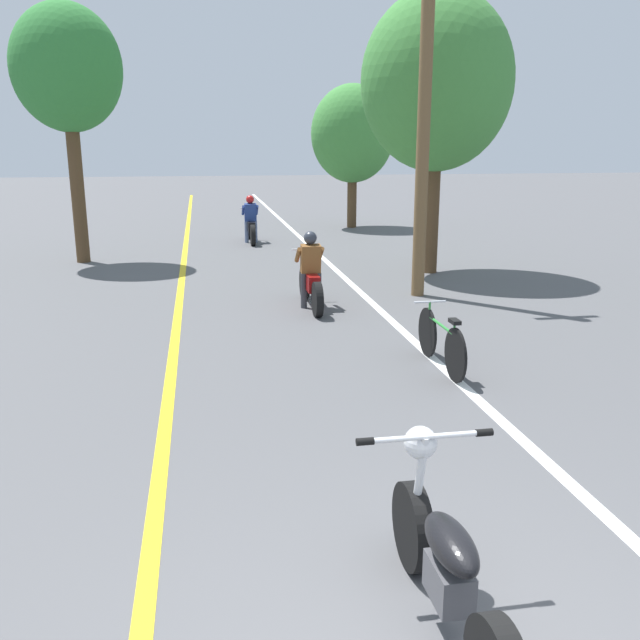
{
  "coord_description": "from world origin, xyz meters",
  "views": [
    {
      "loc": [
        -1.25,
        -2.61,
        2.82
      ],
      "look_at": [
        0.02,
        4.62,
        0.9
      ],
      "focal_mm": 38.0,
      "sensor_mm": 36.0,
      "label": 1
    }
  ],
  "objects_px": {
    "bicycle_parked": "(441,341)",
    "utility_pole": "(424,105)",
    "motorcycle_rider_far": "(251,225)",
    "roadside_tree_right_far": "(353,134)",
    "motorcycle_rider_lead": "(311,279)",
    "roadside_tree_right_near": "(437,82)",
    "motorcycle_foreground": "(446,565)",
    "roadside_tree_left": "(67,70)"
  },
  "relations": [
    {
      "from": "bicycle_parked",
      "to": "utility_pole",
      "type": "bearing_deg",
      "value": 75.86
    },
    {
      "from": "utility_pole",
      "to": "motorcycle_rider_far",
      "type": "distance_m",
      "value": 8.69
    },
    {
      "from": "roadside_tree_right_far",
      "to": "motorcycle_rider_lead",
      "type": "xyz_separation_m",
      "value": [
        -3.29,
        -11.41,
        -2.6
      ]
    },
    {
      "from": "roadside_tree_right_near",
      "to": "motorcycle_foreground",
      "type": "bearing_deg",
      "value": -108.46
    },
    {
      "from": "roadside_tree_right_near",
      "to": "roadside_tree_right_far",
      "type": "bearing_deg",
      "value": 89.26
    },
    {
      "from": "roadside_tree_right_far",
      "to": "motorcycle_rider_far",
      "type": "bearing_deg",
      "value": -140.4
    },
    {
      "from": "motorcycle_rider_far",
      "to": "bicycle_parked",
      "type": "xyz_separation_m",
      "value": [
        1.53,
        -11.98,
        -0.16
      ]
    },
    {
      "from": "roadside_tree_right_far",
      "to": "bicycle_parked",
      "type": "distance_m",
      "value": 15.46
    },
    {
      "from": "roadside_tree_right_far",
      "to": "motorcycle_rider_far",
      "type": "height_order",
      "value": "roadside_tree_right_far"
    },
    {
      "from": "roadside_tree_right_near",
      "to": "motorcycle_foreground",
      "type": "xyz_separation_m",
      "value": [
        -3.71,
        -11.12,
        -3.64
      ]
    },
    {
      "from": "roadside_tree_right_far",
      "to": "utility_pole",
      "type": "bearing_deg",
      "value": -95.89
    },
    {
      "from": "roadside_tree_right_far",
      "to": "bicycle_parked",
      "type": "height_order",
      "value": "roadside_tree_right_far"
    },
    {
      "from": "motorcycle_rider_far",
      "to": "motorcycle_foreground",
      "type": "bearing_deg",
      "value": -90.38
    },
    {
      "from": "bicycle_parked",
      "to": "motorcycle_rider_far",
      "type": "bearing_deg",
      "value": 97.29
    },
    {
      "from": "roadside_tree_right_far",
      "to": "motorcycle_rider_far",
      "type": "distance_m",
      "value": 5.48
    },
    {
      "from": "motorcycle_foreground",
      "to": "motorcycle_rider_far",
      "type": "distance_m",
      "value": 16.62
    },
    {
      "from": "roadside_tree_right_far",
      "to": "roadside_tree_left",
      "type": "bearing_deg",
      "value": -144.18
    },
    {
      "from": "motorcycle_foreground",
      "to": "motorcycle_rider_lead",
      "type": "distance_m",
      "value": 8.3
    },
    {
      "from": "motorcycle_foreground",
      "to": "motorcycle_rider_far",
      "type": "relative_size",
      "value": 0.97
    },
    {
      "from": "roadside_tree_left",
      "to": "bicycle_parked",
      "type": "relative_size",
      "value": 3.45
    },
    {
      "from": "motorcycle_rider_lead",
      "to": "bicycle_parked",
      "type": "bearing_deg",
      "value": -73.13
    },
    {
      "from": "utility_pole",
      "to": "motorcycle_rider_lead",
      "type": "height_order",
      "value": "utility_pole"
    },
    {
      "from": "roadside_tree_left",
      "to": "motorcycle_foreground",
      "type": "relative_size",
      "value": 3.0
    },
    {
      "from": "roadside_tree_right_near",
      "to": "bicycle_parked",
      "type": "distance_m",
      "value": 7.75
    },
    {
      "from": "roadside_tree_left",
      "to": "motorcycle_foreground",
      "type": "distance_m",
      "value": 15.07
    },
    {
      "from": "roadside_tree_left",
      "to": "motorcycle_foreground",
      "type": "xyz_separation_m",
      "value": [
        4.2,
        -13.9,
        -4.01
      ]
    },
    {
      "from": "utility_pole",
      "to": "motorcycle_rider_lead",
      "type": "xyz_separation_m",
      "value": [
        -2.17,
        -0.59,
        -2.96
      ]
    },
    {
      "from": "motorcycle_rider_lead",
      "to": "bicycle_parked",
      "type": "distance_m",
      "value": 3.81
    },
    {
      "from": "roadside_tree_right_near",
      "to": "roadside_tree_right_far",
      "type": "xyz_separation_m",
      "value": [
        0.11,
        8.57,
        -0.95
      ]
    },
    {
      "from": "motorcycle_rider_far",
      "to": "roadside_tree_right_near",
      "type": "bearing_deg",
      "value": -56.76
    },
    {
      "from": "utility_pole",
      "to": "motorcycle_foreground",
      "type": "xyz_separation_m",
      "value": [
        -2.71,
        -8.87,
        -3.05
      ]
    },
    {
      "from": "roadside_tree_right_far",
      "to": "motorcycle_rider_far",
      "type": "relative_size",
      "value": 2.32
    },
    {
      "from": "roadside_tree_right_far",
      "to": "roadside_tree_right_near",
      "type": "bearing_deg",
      "value": -90.74
    },
    {
      "from": "bicycle_parked",
      "to": "motorcycle_rider_lead",
      "type": "bearing_deg",
      "value": 106.87
    },
    {
      "from": "roadside_tree_left",
      "to": "motorcycle_rider_lead",
      "type": "height_order",
      "value": "roadside_tree_left"
    },
    {
      "from": "motorcycle_foreground",
      "to": "utility_pole",
      "type": "bearing_deg",
      "value": 73.03
    },
    {
      "from": "roadside_tree_left",
      "to": "bicycle_parked",
      "type": "xyz_separation_m",
      "value": [
        5.84,
        -9.26,
        -4.07
      ]
    },
    {
      "from": "roadside_tree_right_near",
      "to": "roadside_tree_left",
      "type": "relative_size",
      "value": 1.0
    },
    {
      "from": "roadside_tree_left",
      "to": "motorcycle_rider_far",
      "type": "distance_m",
      "value": 6.43
    },
    {
      "from": "roadside_tree_right_near",
      "to": "motorcycle_rider_far",
      "type": "bearing_deg",
      "value": 123.24
    },
    {
      "from": "motorcycle_rider_lead",
      "to": "motorcycle_rider_far",
      "type": "relative_size",
      "value": 0.98
    },
    {
      "from": "roadside_tree_left",
      "to": "bicycle_parked",
      "type": "height_order",
      "value": "roadside_tree_left"
    }
  ]
}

